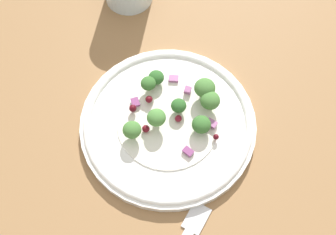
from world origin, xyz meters
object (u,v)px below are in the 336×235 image
object	(u,v)px
broccoli_floret_0	(205,88)
broccoli_floret_2	(132,130)
plate	(168,124)
broccoli_floret_1	(148,84)

from	to	relation	value
broccoli_floret_0	broccoli_floret_2	bearing A→B (deg)	-109.52
plate	broccoli_floret_0	distance (cm)	6.75
broccoli_floret_1	broccoli_floret_2	size ratio (longest dim) A/B	0.86
plate	broccoli_floret_0	world-z (taller)	broccoli_floret_0
broccoli_floret_0	broccoli_floret_2	world-z (taller)	broccoli_floret_0
plate	broccoli_floret_1	xyz separation A→B (cm)	(-5.06, 2.17, 2.23)
plate	broccoli_floret_1	world-z (taller)	broccoli_floret_1
broccoli_floret_0	plate	bearing A→B (deg)	-102.43
plate	broccoli_floret_0	xyz separation A→B (cm)	(1.35, 6.11, 2.55)
plate	broccoli_floret_2	world-z (taller)	broccoli_floret_2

